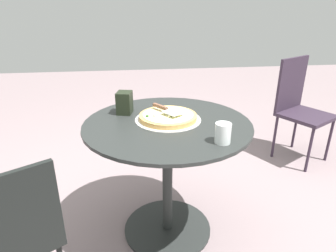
# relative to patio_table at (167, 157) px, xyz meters

# --- Properties ---
(ground_plane) EXTENTS (10.00, 10.00, 0.00)m
(ground_plane) POSITION_rel_patio_table_xyz_m (0.00, 0.00, -0.52)
(ground_plane) COLOR gray
(patio_table) EXTENTS (0.92, 0.92, 0.74)m
(patio_table) POSITION_rel_patio_table_xyz_m (0.00, 0.00, 0.00)
(patio_table) COLOR #272A29
(patio_table) RESTS_ON ground
(pizza_on_tray) EXTENTS (0.37, 0.37, 0.05)m
(pizza_on_tray) POSITION_rel_patio_table_xyz_m (0.04, -0.01, 0.23)
(pizza_on_tray) COLOR beige
(pizza_on_tray) RESTS_ON patio_table
(pizza_server) EXTENTS (0.20, 0.16, 0.02)m
(pizza_server) POSITION_rel_patio_table_xyz_m (0.06, 0.00, 0.27)
(pizza_server) COLOR silver
(pizza_server) RESTS_ON pizza_on_tray
(drinking_cup) EXTENTS (0.07, 0.07, 0.10)m
(drinking_cup) POSITION_rel_patio_table_xyz_m (-0.29, -0.22, 0.26)
(drinking_cup) COLOR white
(drinking_cup) RESTS_ON patio_table
(napkin_dispenser) EXTENTS (0.11, 0.10, 0.13)m
(napkin_dispenser) POSITION_rel_patio_table_xyz_m (0.18, 0.23, 0.28)
(napkin_dispenser) COLOR black
(napkin_dispenser) RESTS_ON patio_table
(patio_chair_near) EXTENTS (0.54, 0.54, 0.81)m
(patio_chair_near) POSITION_rel_patio_table_xyz_m (-0.48, 0.72, -0.05)
(patio_chair_near) COLOR black
(patio_chair_near) RESTS_ON ground
(patio_chair_far) EXTENTS (0.54, 0.54, 0.91)m
(patio_chair_far) POSITION_rel_patio_table_xyz_m (0.84, -1.29, -0.01)
(patio_chair_far) COLOR #322635
(patio_chair_far) RESTS_ON ground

